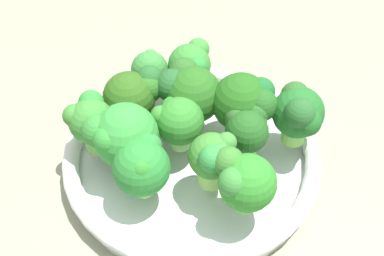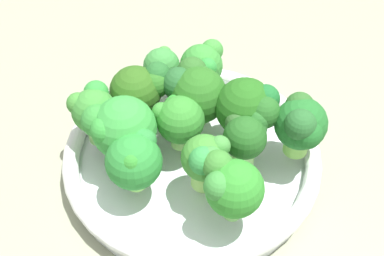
{
  "view_description": "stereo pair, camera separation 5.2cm",
  "coord_description": "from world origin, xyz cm",
  "px_view_note": "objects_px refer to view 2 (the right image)",
  "views": [
    {
      "loc": [
        14.55,
        26.9,
        44.4
      ],
      "look_at": [
        -3.91,
        -3.52,
        6.27
      ],
      "focal_mm": 46.54,
      "sensor_mm": 36.0,
      "label": 1
    },
    {
      "loc": [
        9.92,
        29.27,
        44.4
      ],
      "look_at": [
        -3.91,
        -3.52,
        6.27
      ],
      "focal_mm": 46.54,
      "sensor_mm": 36.0,
      "label": 2
    }
  ],
  "objects_px": {
    "broccoli_floret_0": "(144,89)",
    "broccoli_floret_7": "(195,90)",
    "broccoli_floret_5": "(206,160)",
    "broccoli_floret_12": "(93,110)",
    "broccoli_floret_8": "(203,65)",
    "broccoli_floret_9": "(119,127)",
    "bowl": "(192,156)",
    "broccoli_floret_11": "(162,67)",
    "broccoli_floret_3": "(135,160)",
    "broccoli_floret_4": "(245,137)",
    "broccoli_floret_1": "(231,186)",
    "broccoli_floret_6": "(179,119)",
    "broccoli_floret_2": "(301,124)",
    "broccoli_floret_10": "(249,108)"
  },
  "relations": [
    {
      "from": "broccoli_floret_4",
      "to": "broccoli_floret_6",
      "type": "xyz_separation_m",
      "value": [
        0.05,
        -0.05,
        -0.0
      ]
    },
    {
      "from": "broccoli_floret_4",
      "to": "broccoli_floret_7",
      "type": "height_order",
      "value": "broccoli_floret_7"
    },
    {
      "from": "broccoli_floret_10",
      "to": "broccoli_floret_0",
      "type": "bearing_deg",
      "value": -39.59
    },
    {
      "from": "broccoli_floret_3",
      "to": "broccoli_floret_8",
      "type": "relative_size",
      "value": 1.05
    },
    {
      "from": "broccoli_floret_9",
      "to": "broccoli_floret_10",
      "type": "xyz_separation_m",
      "value": [
        -0.13,
        0.03,
        -0.0
      ]
    },
    {
      "from": "broccoli_floret_10",
      "to": "broccoli_floret_5",
      "type": "bearing_deg",
      "value": 32.73
    },
    {
      "from": "broccoli_floret_5",
      "to": "broccoli_floret_3",
      "type": "bearing_deg",
      "value": -25.05
    },
    {
      "from": "broccoli_floret_2",
      "to": "broccoli_floret_4",
      "type": "height_order",
      "value": "broccoli_floret_2"
    },
    {
      "from": "broccoli_floret_2",
      "to": "broccoli_floret_5",
      "type": "height_order",
      "value": "broccoli_floret_2"
    },
    {
      "from": "broccoli_floret_2",
      "to": "broccoli_floret_12",
      "type": "height_order",
      "value": "broccoli_floret_2"
    },
    {
      "from": "broccoli_floret_10",
      "to": "broccoli_floret_11",
      "type": "distance_m",
      "value": 0.13
    },
    {
      "from": "broccoli_floret_11",
      "to": "broccoli_floret_2",
      "type": "bearing_deg",
      "value": 121.89
    },
    {
      "from": "broccoli_floret_8",
      "to": "broccoli_floret_9",
      "type": "bearing_deg",
      "value": 28.18
    },
    {
      "from": "broccoli_floret_0",
      "to": "broccoli_floret_4",
      "type": "xyz_separation_m",
      "value": [
        -0.07,
        0.11,
        -0.0
      ]
    },
    {
      "from": "broccoli_floret_0",
      "to": "broccoli_floret_8",
      "type": "bearing_deg",
      "value": -169.06
    },
    {
      "from": "bowl",
      "to": "broccoli_floret_0",
      "type": "distance_m",
      "value": 0.09
    },
    {
      "from": "broccoli_floret_3",
      "to": "broccoli_floret_11",
      "type": "distance_m",
      "value": 0.15
    },
    {
      "from": "bowl",
      "to": "broccoli_floret_11",
      "type": "height_order",
      "value": "broccoli_floret_11"
    },
    {
      "from": "broccoli_floret_1",
      "to": "broccoli_floret_6",
      "type": "bearing_deg",
      "value": -84.49
    },
    {
      "from": "bowl",
      "to": "broccoli_floret_6",
      "type": "relative_size",
      "value": 4.49
    },
    {
      "from": "broccoli_floret_0",
      "to": "broccoli_floret_7",
      "type": "distance_m",
      "value": 0.06
    },
    {
      "from": "broccoli_floret_1",
      "to": "broccoli_floret_5",
      "type": "bearing_deg",
      "value": -78.85
    },
    {
      "from": "bowl",
      "to": "broccoli_floret_10",
      "type": "bearing_deg",
      "value": 172.45
    },
    {
      "from": "broccoli_floret_8",
      "to": "broccoli_floret_9",
      "type": "height_order",
      "value": "broccoli_floret_9"
    },
    {
      "from": "broccoli_floret_5",
      "to": "broccoli_floret_12",
      "type": "height_order",
      "value": "same"
    },
    {
      "from": "broccoli_floret_7",
      "to": "broccoli_floret_10",
      "type": "height_order",
      "value": "broccoli_floret_10"
    },
    {
      "from": "broccoli_floret_0",
      "to": "broccoli_floret_11",
      "type": "xyz_separation_m",
      "value": [
        -0.03,
        -0.04,
        -0.01
      ]
    },
    {
      "from": "bowl",
      "to": "broccoli_floret_2",
      "type": "bearing_deg",
      "value": 153.38
    },
    {
      "from": "broccoli_floret_5",
      "to": "broccoli_floret_0",
      "type": "bearing_deg",
      "value": -79.82
    },
    {
      "from": "broccoli_floret_1",
      "to": "broccoli_floret_5",
      "type": "xyz_separation_m",
      "value": [
        0.01,
        -0.04,
        -0.0
      ]
    },
    {
      "from": "broccoli_floret_7",
      "to": "broccoli_floret_1",
      "type": "bearing_deg",
      "value": 81.04
    },
    {
      "from": "bowl",
      "to": "broccoli_floret_8",
      "type": "relative_size",
      "value": 4.64
    },
    {
      "from": "broccoli_floret_8",
      "to": "broccoli_floret_10",
      "type": "distance_m",
      "value": 0.09
    },
    {
      "from": "broccoli_floret_2",
      "to": "broccoli_floret_9",
      "type": "bearing_deg",
      "value": -21.46
    },
    {
      "from": "broccoli_floret_2",
      "to": "broccoli_floret_4",
      "type": "relative_size",
      "value": 1.19
    },
    {
      "from": "broccoli_floret_12",
      "to": "broccoli_floret_4",
      "type": "bearing_deg",
      "value": 145.21
    },
    {
      "from": "broccoli_floret_3",
      "to": "broccoli_floret_12",
      "type": "relative_size",
      "value": 0.96
    },
    {
      "from": "broccoli_floret_3",
      "to": "broccoli_floret_9",
      "type": "xyz_separation_m",
      "value": [
        0.0,
        -0.04,
        0.01
      ]
    },
    {
      "from": "bowl",
      "to": "broccoli_floret_11",
      "type": "relative_size",
      "value": 5.17
    },
    {
      "from": "bowl",
      "to": "broccoli_floret_11",
      "type": "xyz_separation_m",
      "value": [
        -0.0,
        -0.1,
        0.05
      ]
    },
    {
      "from": "broccoli_floret_2",
      "to": "broccoli_floret_8",
      "type": "bearing_deg",
      "value": -68.93
    },
    {
      "from": "broccoli_floret_9",
      "to": "broccoli_floret_11",
      "type": "xyz_separation_m",
      "value": [
        -0.08,
        -0.08,
        -0.01
      ]
    },
    {
      "from": "broccoli_floret_4",
      "to": "broccoli_floret_5",
      "type": "bearing_deg",
      "value": 17.05
    },
    {
      "from": "bowl",
      "to": "broccoli_floret_7",
      "type": "bearing_deg",
      "value": -117.21
    },
    {
      "from": "broccoli_floret_0",
      "to": "broccoli_floret_2",
      "type": "relative_size",
      "value": 0.92
    },
    {
      "from": "broccoli_floret_7",
      "to": "broccoli_floret_10",
      "type": "distance_m",
      "value": 0.06
    },
    {
      "from": "broccoli_floret_7",
      "to": "broccoli_floret_9",
      "type": "relative_size",
      "value": 0.99
    },
    {
      "from": "broccoli_floret_1",
      "to": "broccoli_floret_7",
      "type": "xyz_separation_m",
      "value": [
        -0.02,
        -0.13,
        -0.0
      ]
    },
    {
      "from": "broccoli_floret_5",
      "to": "broccoli_floret_11",
      "type": "height_order",
      "value": "broccoli_floret_5"
    },
    {
      "from": "broccoli_floret_9",
      "to": "broccoli_floret_2",
      "type": "bearing_deg",
      "value": 158.54
    }
  ]
}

